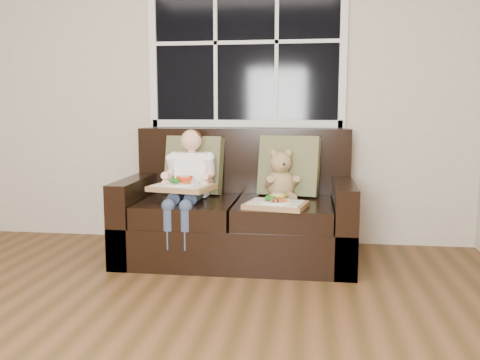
# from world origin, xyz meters

# --- Properties ---
(window_back) EXTENTS (1.62, 0.04, 1.37)m
(window_back) POSITION_xyz_m (0.38, 2.48, 1.65)
(window_back) COLOR black
(window_back) RESTS_ON room_walls
(loveseat) EXTENTS (1.70, 0.92, 0.96)m
(loveseat) POSITION_xyz_m (0.38, 2.02, 0.31)
(loveseat) COLOR black
(loveseat) RESTS_ON ground
(pillow_left) EXTENTS (0.47, 0.26, 0.46)m
(pillow_left) POSITION_xyz_m (0.00, 2.17, 0.67)
(pillow_left) COLOR #6B6842
(pillow_left) RESTS_ON loveseat
(pillow_right) EXTENTS (0.49, 0.28, 0.47)m
(pillow_right) POSITION_xyz_m (0.75, 2.17, 0.68)
(pillow_right) COLOR #6B6842
(pillow_right) RESTS_ON loveseat
(child) EXTENTS (0.35, 0.58, 0.79)m
(child) POSITION_xyz_m (0.03, 1.90, 0.63)
(child) COLOR white
(child) RESTS_ON loveseat
(teddy_bear) EXTENTS (0.26, 0.31, 0.38)m
(teddy_bear) POSITION_xyz_m (0.69, 2.04, 0.60)
(teddy_bear) COLOR tan
(teddy_bear) RESTS_ON loveseat
(tray_left) EXTENTS (0.48, 0.40, 0.10)m
(tray_left) POSITION_xyz_m (0.01, 1.75, 0.57)
(tray_left) COLOR tan
(tray_left) RESTS_ON child
(tray_right) EXTENTS (0.46, 0.38, 0.09)m
(tray_right) POSITION_xyz_m (0.68, 1.67, 0.48)
(tray_right) COLOR tan
(tray_right) RESTS_ON loveseat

